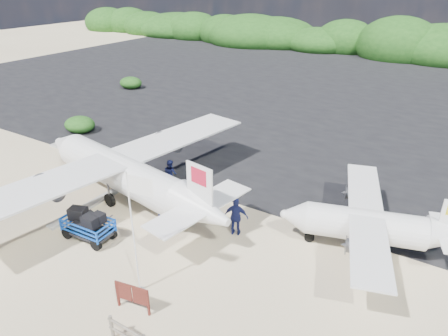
# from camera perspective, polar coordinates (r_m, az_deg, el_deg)

# --- Properties ---
(ground) EXTENTS (160.00, 160.00, 0.00)m
(ground) POSITION_cam_1_polar(r_m,az_deg,el_deg) (19.74, -11.13, -9.71)
(ground) COLOR beige
(asphalt_apron) EXTENTS (90.00, 50.00, 0.04)m
(asphalt_apron) POSITION_cam_1_polar(r_m,az_deg,el_deg) (44.39, 16.03, 10.22)
(asphalt_apron) COLOR #B2B2B2
(asphalt_apron) RESTS_ON ground
(lagoon) EXTENTS (9.00, 7.00, 0.40)m
(lagoon) POSITION_cam_1_polar(r_m,az_deg,el_deg) (26.71, -23.42, -1.46)
(lagoon) COLOR #B2B2B2
(lagoon) RESTS_ON ground
(vegetation_band) EXTENTS (124.00, 8.00, 4.40)m
(vegetation_band) POSITION_cam_1_polar(r_m,az_deg,el_deg) (68.29, 22.46, 14.61)
(vegetation_band) COLOR #B2B2B2
(vegetation_band) RESTS_ON ground
(baggage_cart) EXTENTS (2.66, 1.62, 1.29)m
(baggage_cart) POSITION_cam_1_polar(r_m,az_deg,el_deg) (20.37, -18.55, -9.48)
(baggage_cart) COLOR blue
(baggage_cart) RESTS_ON ground
(flagpole) EXTENTS (1.11, 0.57, 5.31)m
(flagpole) POSITION_cam_1_polar(r_m,az_deg,el_deg) (16.99, -11.89, -16.70)
(flagpole) COLOR white
(flagpole) RESTS_ON ground
(signboard) EXTENTS (1.50, 0.41, 1.23)m
(signboard) POSITION_cam_1_polar(r_m,az_deg,el_deg) (16.26, -12.70, -19.19)
(signboard) COLOR #5E231B
(signboard) RESTS_ON ground
(crew_a) EXTENTS (0.65, 0.43, 1.75)m
(crew_a) POSITION_cam_1_polar(r_m,az_deg,el_deg) (19.47, -9.00, -6.96)
(crew_a) COLOR #121845
(crew_a) RESTS_ON ground
(crew_b) EXTENTS (0.98, 0.85, 1.73)m
(crew_b) POSITION_cam_1_polar(r_m,az_deg,el_deg) (23.49, -7.66, -0.77)
(crew_b) COLOR #121845
(crew_b) RESTS_ON ground
(crew_c) EXTENTS (1.25, 0.83, 1.98)m
(crew_c) POSITION_cam_1_polar(r_m,az_deg,el_deg) (19.08, 1.75, -6.95)
(crew_c) COLOR #121845
(crew_c) RESTS_ON ground
(aircraft_large) EXTENTS (19.80, 19.80, 5.16)m
(aircraft_large) POSITION_cam_1_polar(r_m,az_deg,el_deg) (34.92, 28.52, 3.80)
(aircraft_large) COLOR #B2B2B2
(aircraft_large) RESTS_ON ground
(aircraft_small) EXTENTS (10.22, 10.22, 2.95)m
(aircraft_small) POSITION_cam_1_polar(r_m,az_deg,el_deg) (50.69, 5.04, 13.01)
(aircraft_small) COLOR #B2B2B2
(aircraft_small) RESTS_ON ground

